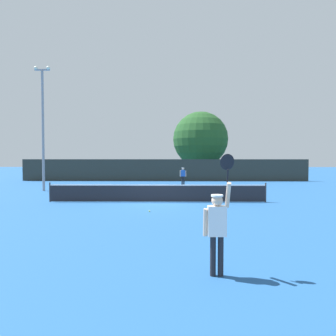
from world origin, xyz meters
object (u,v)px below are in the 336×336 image
Objects in this scene: parked_car_mid at (216,170)px; light_pole at (43,121)px; player_receiving at (183,174)px; tennis_ball at (149,211)px; player_serving at (217,222)px; large_tree at (200,139)px; parked_car_near at (144,170)px.

light_pole is at bearing -137.55° from parked_car_mid.
light_pole is at bearing 25.96° from player_receiving.
parked_car_mid is at bearing 75.81° from tennis_ball.
player_receiving is (-0.02, 21.17, -0.20)m from player_serving.
tennis_ball is (-1.99, 7.53, -1.10)m from player_serving.
light_pole is (-10.41, 16.12, 3.98)m from player_serving.
parked_car_mid is (6.57, 25.99, 0.74)m from tennis_ball.
large_tree reaches higher than parked_car_near.
player_receiving is 0.35× the size of parked_car_mid.
tennis_ball is at bearing -100.45° from large_tree.
player_serving reaches higher than parked_car_mid.
light_pole is at bearing -105.60° from parked_car_near.
large_tree is 4.82m from parked_car_mid.
parked_car_near is (5.87, 16.77, -4.33)m from light_pole.
tennis_ball is 0.02× the size of parked_car_mid.
player_serving is 0.32× the size of large_tree.
player_serving is 0.28× the size of light_pole.
player_serving is 19.59m from light_pole.
player_receiving is at bearing 81.79° from tennis_ball.
player_serving is at bearing -94.43° from large_tree.
player_serving reaches higher than parked_car_near.
player_receiving is 13.19m from parked_car_mid.
parked_car_near is 9.15m from parked_car_mid.
large_tree is (12.86, 15.51, -0.45)m from light_pole.
light_pole reaches higher than large_tree.
large_tree is at bearing 50.34° from light_pole.
parked_car_near is at bearing 97.86° from player_serving.
light_pole is 20.15m from large_tree.
tennis_ball is at bearing 81.79° from player_receiving.
light_pole reaches higher than parked_car_near.
large_tree is at bearing -103.32° from player_receiving.
large_tree is at bearing 79.55° from tennis_ball.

